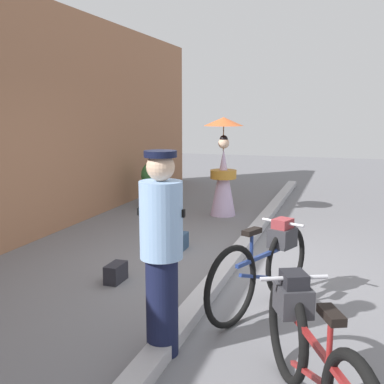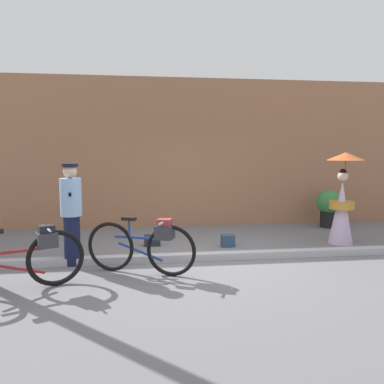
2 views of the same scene
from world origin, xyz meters
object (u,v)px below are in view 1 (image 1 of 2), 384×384
at_px(person_officer, 161,249).
at_px(potted_plant_by_door, 156,179).
at_px(bicycle_far_side, 311,355).
at_px(backpack_on_pavement, 180,241).
at_px(bicycle_near_officer, 265,264).
at_px(person_with_parasol, 223,168).
at_px(backpack_spare, 116,272).

height_order(person_officer, potted_plant_by_door, person_officer).
height_order(bicycle_far_side, person_officer, person_officer).
distance_m(potted_plant_by_door, backpack_on_pavement, 3.34).
xyz_separation_m(bicycle_far_side, potted_plant_by_door, (6.20, 3.65, 0.09)).
height_order(bicycle_near_officer, bicycle_far_side, bicycle_far_side).
bearing_deg(person_with_parasol, potted_plant_by_door, 70.53).
distance_m(bicycle_far_side, potted_plant_by_door, 7.19).
xyz_separation_m(bicycle_near_officer, person_officer, (-1.17, 0.63, 0.43)).
distance_m(bicycle_near_officer, person_officer, 1.40).
distance_m(bicycle_near_officer, backpack_spare, 1.79).
bearing_deg(person_with_parasol, bicycle_near_officer, -159.69).
bearing_deg(bicycle_far_side, backpack_on_pavement, 32.15).
bearing_deg(person_officer, bicycle_far_side, -111.92).
xyz_separation_m(person_with_parasol, backpack_spare, (-3.81, 0.28, -0.79)).
relative_size(potted_plant_by_door, backpack_spare, 2.92).
xyz_separation_m(potted_plant_by_door, backpack_spare, (-4.38, -1.34, -0.42)).
relative_size(bicycle_near_officer, backpack_spare, 5.20).
xyz_separation_m(bicycle_near_officer, person_with_parasol, (3.97, 1.47, 0.45)).
relative_size(bicycle_far_side, backpack_on_pavement, 6.86).
distance_m(person_officer, person_with_parasol, 5.21).
xyz_separation_m(bicycle_far_side, backpack_spare, (1.82, 2.32, -0.33)).
bearing_deg(person_officer, potted_plant_by_door, 23.24).
bearing_deg(backpack_on_pavement, person_with_parasol, -0.54).
distance_m(backpack_on_pavement, backpack_spare, 1.49).
bearing_deg(person_with_parasol, backpack_on_pavement, 179.46).
bearing_deg(backpack_on_pavement, bicycle_near_officer, -137.57).
bearing_deg(person_with_parasol, backpack_spare, 175.86).
bearing_deg(bicycle_near_officer, backpack_on_pavement, 42.43).
bearing_deg(potted_plant_by_door, person_with_parasol, -109.47).
bearing_deg(potted_plant_by_door, bicycle_far_side, -149.47).
xyz_separation_m(person_with_parasol, potted_plant_by_door, (0.57, 1.61, -0.37)).
bearing_deg(bicycle_far_side, person_officer, 68.08).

